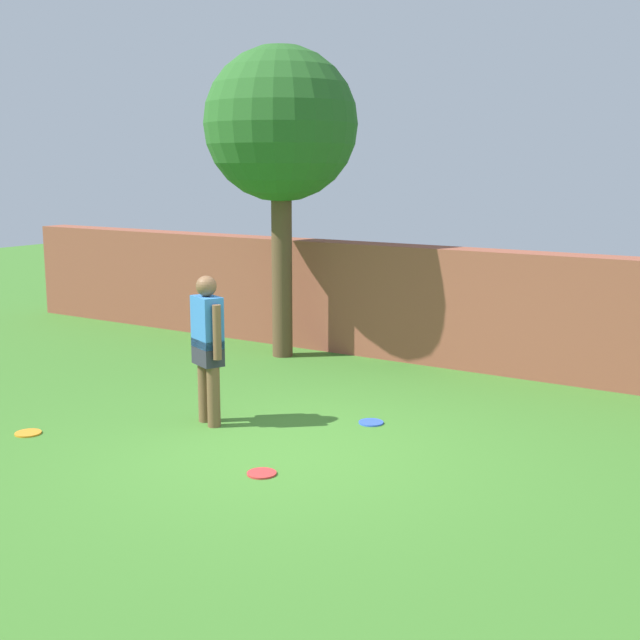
{
  "coord_description": "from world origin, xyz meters",
  "views": [
    {
      "loc": [
        4.5,
        -6.41,
        2.75
      ],
      "look_at": [
        -0.59,
        1.53,
        1.0
      ],
      "focal_mm": 46.58,
      "sensor_mm": 36.0,
      "label": 1
    }
  ],
  "objects_px": {
    "person": "(208,343)",
    "frisbee_orange": "(28,433)",
    "tree": "(281,127)",
    "frisbee_red": "(262,473)",
    "frisbee_blue": "(371,422)"
  },
  "relations": [
    {
      "from": "person",
      "to": "frisbee_orange",
      "type": "distance_m",
      "value": 2.08
    },
    {
      "from": "frisbee_red",
      "to": "frisbee_orange",
      "type": "distance_m",
      "value": 2.77
    },
    {
      "from": "frisbee_red",
      "to": "frisbee_blue",
      "type": "height_order",
      "value": "same"
    },
    {
      "from": "person",
      "to": "tree",
      "type": "bearing_deg",
      "value": 135.09
    },
    {
      "from": "frisbee_red",
      "to": "frisbee_blue",
      "type": "relative_size",
      "value": 1.0
    },
    {
      "from": "tree",
      "to": "frisbee_blue",
      "type": "bearing_deg",
      "value": -38.65
    },
    {
      "from": "tree",
      "to": "person",
      "type": "xyz_separation_m",
      "value": [
        1.23,
        -3.12,
        -2.39
      ]
    },
    {
      "from": "tree",
      "to": "frisbee_red",
      "type": "height_order",
      "value": "tree"
    },
    {
      "from": "person",
      "to": "frisbee_blue",
      "type": "height_order",
      "value": "person"
    },
    {
      "from": "frisbee_orange",
      "to": "frisbee_red",
      "type": "bearing_deg",
      "value": 8.07
    },
    {
      "from": "tree",
      "to": "frisbee_blue",
      "type": "height_order",
      "value": "tree"
    },
    {
      "from": "frisbee_red",
      "to": "frisbee_orange",
      "type": "height_order",
      "value": "same"
    },
    {
      "from": "person",
      "to": "frisbee_blue",
      "type": "distance_m",
      "value": 1.97
    },
    {
      "from": "tree",
      "to": "frisbee_orange",
      "type": "height_order",
      "value": "tree"
    },
    {
      "from": "person",
      "to": "frisbee_orange",
      "type": "relative_size",
      "value": 6.0
    }
  ]
}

